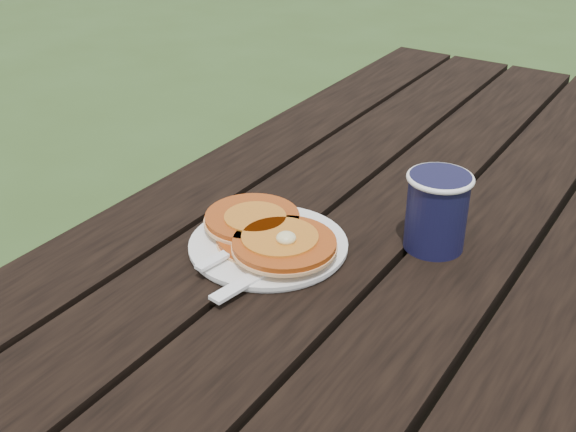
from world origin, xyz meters
The scene contains 6 objects.
picnic_table centered at (0.00, 0.00, 0.37)m, with size 1.36×1.80×0.75m.
plate centered at (-0.09, -0.15, 0.76)m, with size 0.22×0.22×0.01m, color white.
pancake_stack centered at (-0.09, -0.15, 0.77)m, with size 0.22×0.18×0.04m.
knife centered at (-0.05, -0.22, 0.76)m, with size 0.02×0.18×0.01m, color white.
fork centered at (-0.12, -0.21, 0.77)m, with size 0.03×0.16×0.01m, color white, non-canonical shape.
coffee_cup centered at (0.10, -0.02, 0.81)m, with size 0.09×0.09×0.11m.
Camera 1 is at (0.41, -0.88, 1.29)m, focal length 45.00 mm.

